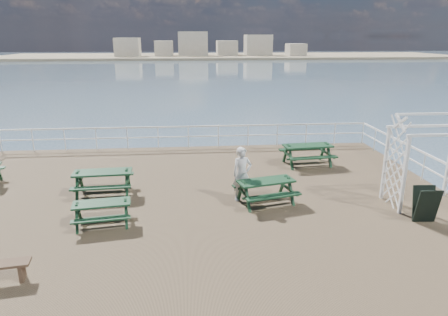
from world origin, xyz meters
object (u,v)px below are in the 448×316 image
picnic_table_e (266,186)px  person (242,174)px  picnic_table_d (102,208)px  picnic_table_b (103,178)px  trellis_arbor (428,165)px  picnic_table_c (308,150)px

picnic_table_e → person: 0.88m
picnic_table_d → person: bearing=11.3°
picnic_table_e → picnic_table_d: bearing=178.9°
picnic_table_b → person: person is taller
trellis_arbor → picnic_table_b: bearing=170.3°
trellis_arbor → person: 5.93m
picnic_table_e → picnic_table_b: bearing=153.4°
picnic_table_c → trellis_arbor: size_ratio=0.72×
picnic_table_b → picnic_table_d: picnic_table_b is taller
picnic_table_b → picnic_table_d: 2.41m
picnic_table_e → picnic_table_c: bearing=43.0°
picnic_table_c → picnic_table_d: size_ratio=1.23×
picnic_table_e → trellis_arbor: size_ratio=0.71×
picnic_table_d → picnic_table_e: picnic_table_e is taller
picnic_table_b → picnic_table_d: size_ratio=1.15×
picnic_table_c → trellis_arbor: (2.58, -4.43, 0.71)m
picnic_table_b → picnic_table_e: (5.44, -1.23, -0.04)m
trellis_arbor → picnic_table_e: bearing=173.7°
picnic_table_c → picnic_table_d: (-7.54, -5.02, -0.13)m
picnic_table_c → person: (-3.27, -3.55, 0.28)m
trellis_arbor → person: (-5.85, 0.88, -0.43)m
picnic_table_c → person: size_ratio=1.20×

